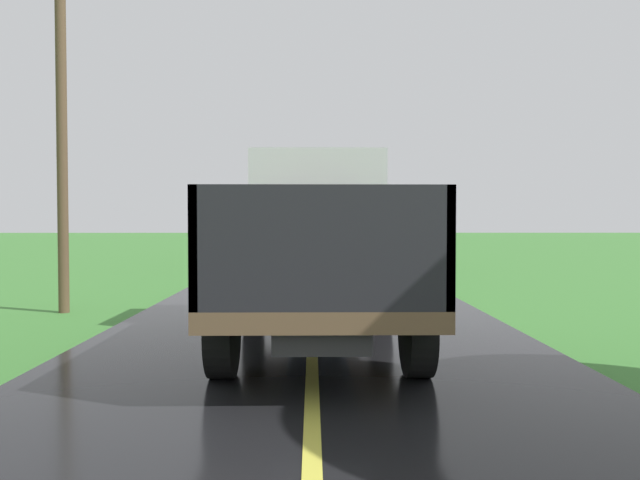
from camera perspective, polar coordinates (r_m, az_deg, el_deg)
banana_truck_near at (r=8.91m, az=-0.11°, el=-0.11°), size 2.38×5.82×2.80m
banana_truck_far at (r=24.59m, az=-0.17°, el=1.05°), size 2.38×5.81×2.80m
utility_pole_roadside at (r=12.74m, az=-23.41°, el=11.43°), size 1.98×0.20×7.29m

